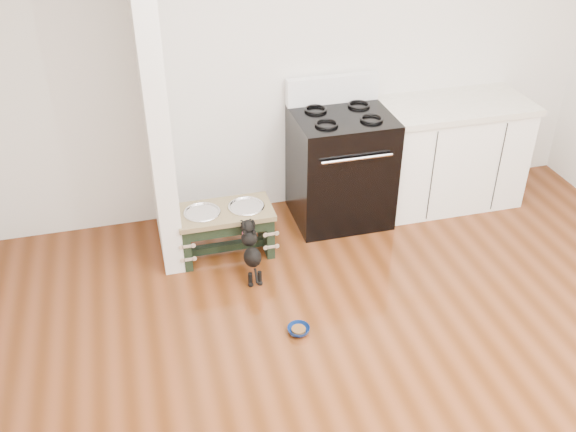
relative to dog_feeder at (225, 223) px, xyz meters
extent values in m
plane|color=#4B230D|center=(0.76, -1.86, -0.28)|extent=(5.00, 5.00, 0.00)
plane|color=silver|center=(0.76, 0.64, 1.07)|extent=(5.00, 0.00, 5.00)
cube|color=silver|center=(-0.41, 0.24, 1.07)|extent=(0.15, 0.80, 2.70)
cube|color=black|center=(1.01, 0.29, 0.18)|extent=(0.76, 0.65, 0.92)
cube|color=black|center=(1.01, -0.02, 0.12)|extent=(0.58, 0.02, 0.50)
cylinder|color=silver|center=(1.01, -0.06, 0.44)|extent=(0.56, 0.02, 0.02)
cube|color=white|center=(1.01, 0.57, 0.75)|extent=(0.76, 0.08, 0.22)
torus|color=black|center=(0.83, 0.15, 0.65)|extent=(0.18, 0.18, 0.02)
torus|color=black|center=(1.19, 0.15, 0.65)|extent=(0.18, 0.18, 0.02)
torus|color=black|center=(0.83, 0.43, 0.65)|extent=(0.18, 0.18, 0.02)
torus|color=black|center=(1.19, 0.43, 0.65)|extent=(0.18, 0.18, 0.02)
cube|color=white|center=(1.99, 0.32, 0.15)|extent=(1.20, 0.60, 0.86)
cube|color=beige|center=(1.99, 0.32, 0.60)|extent=(1.24, 0.64, 0.05)
cube|color=black|center=(1.99, 0.06, -0.23)|extent=(1.20, 0.06, 0.10)
cube|color=black|center=(-0.31, 0.01, -0.10)|extent=(0.06, 0.34, 0.35)
cube|color=black|center=(0.31, 0.01, -0.10)|extent=(0.06, 0.34, 0.35)
cube|color=black|center=(0.00, -0.15, 0.03)|extent=(0.57, 0.03, 0.09)
cube|color=black|center=(0.00, 0.01, -0.22)|extent=(0.57, 0.06, 0.06)
cube|color=brown|center=(0.00, 0.01, 0.09)|extent=(0.72, 0.38, 0.04)
cylinder|color=silver|center=(-0.17, 0.01, 0.10)|extent=(0.25, 0.25, 0.04)
cylinder|color=silver|center=(0.17, 0.01, 0.10)|extent=(0.25, 0.25, 0.04)
torus|color=silver|center=(-0.17, 0.01, 0.12)|extent=(0.28, 0.28, 0.02)
torus|color=silver|center=(0.17, 0.01, 0.12)|extent=(0.28, 0.28, 0.02)
cylinder|color=black|center=(0.09, -0.44, -0.23)|extent=(0.03, 0.03, 0.11)
cylinder|color=black|center=(0.16, -0.44, -0.23)|extent=(0.03, 0.03, 0.11)
sphere|color=black|center=(0.09, -0.45, -0.27)|extent=(0.04, 0.04, 0.04)
sphere|color=black|center=(0.16, -0.45, -0.27)|extent=(0.04, 0.04, 0.04)
ellipsoid|color=black|center=(0.13, -0.37, -0.08)|extent=(0.13, 0.29, 0.26)
sphere|color=black|center=(0.13, -0.27, 0.02)|extent=(0.12, 0.12, 0.12)
sphere|color=black|center=(0.13, -0.24, 0.10)|extent=(0.10, 0.10, 0.10)
sphere|color=black|center=(0.09, -0.17, 0.10)|extent=(0.04, 0.04, 0.04)
sphere|color=black|center=(0.16, -0.17, 0.10)|extent=(0.04, 0.04, 0.04)
cylinder|color=black|center=(0.13, -0.48, -0.17)|extent=(0.02, 0.08, 0.09)
torus|color=#C83B5C|center=(0.13, -0.25, 0.06)|extent=(0.10, 0.06, 0.09)
imported|color=navy|center=(0.30, -1.01, -0.26)|extent=(0.19, 0.19, 0.05)
cylinder|color=#573819|center=(0.30, -1.01, -0.25)|extent=(0.09, 0.09, 0.02)
camera|label=1|loc=(-0.58, -4.04, 2.66)|focal=40.00mm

